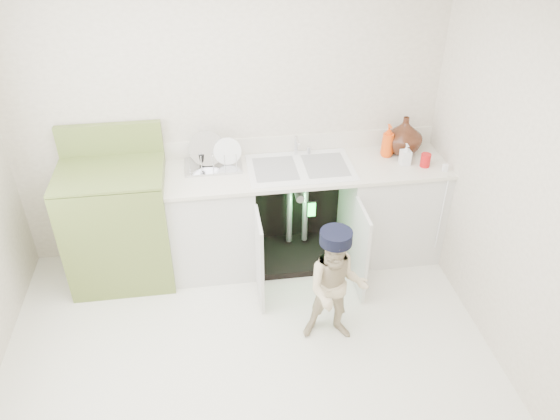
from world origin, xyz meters
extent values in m
plane|color=silver|center=(0.00, 0.00, 0.00)|extent=(3.50, 3.50, 0.00)
cube|color=beige|center=(0.00, 1.50, 1.25)|extent=(3.50, 2.50, 0.02)
cube|color=beige|center=(1.75, 0.00, 1.25)|extent=(2.50, 3.00, 0.02)
cube|color=silver|center=(-0.25, 1.20, 0.43)|extent=(0.80, 0.60, 0.86)
cube|color=silver|center=(1.35, 1.20, 0.43)|extent=(0.80, 0.60, 0.86)
cube|color=black|center=(0.55, 1.47, 0.43)|extent=(0.80, 0.06, 0.86)
cube|color=black|center=(0.55, 1.20, 0.03)|extent=(0.80, 0.60, 0.06)
cylinder|color=gray|center=(0.48, 1.30, 0.45)|extent=(0.05, 0.05, 0.70)
cylinder|color=gray|center=(0.62, 1.30, 0.45)|extent=(0.05, 0.05, 0.70)
cylinder|color=gray|center=(0.55, 1.25, 0.62)|extent=(0.07, 0.18, 0.07)
cube|color=silver|center=(0.15, 0.70, 0.40)|extent=(0.03, 0.40, 0.76)
cube|color=silver|center=(0.95, 0.70, 0.40)|extent=(0.02, 0.40, 0.76)
cube|color=silver|center=(0.55, 1.20, 0.89)|extent=(2.44, 0.64, 0.03)
cube|color=silver|center=(0.55, 1.49, 0.98)|extent=(2.44, 0.02, 0.15)
cube|color=white|center=(0.55, 1.20, 0.90)|extent=(0.85, 0.55, 0.02)
cube|color=gray|center=(0.34, 1.20, 0.91)|extent=(0.34, 0.40, 0.01)
cube|color=gray|center=(0.76, 1.20, 0.91)|extent=(0.34, 0.40, 0.01)
cylinder|color=silver|center=(0.55, 1.42, 0.99)|extent=(0.03, 0.03, 0.17)
cylinder|color=silver|center=(0.55, 1.36, 1.06)|extent=(0.02, 0.14, 0.02)
cylinder|color=silver|center=(0.66, 1.42, 0.94)|extent=(0.04, 0.04, 0.06)
cylinder|color=white|center=(1.68, 0.89, 0.55)|extent=(0.01, 0.01, 0.70)
cube|color=white|center=(1.68, 0.98, 0.93)|extent=(0.04, 0.02, 0.06)
cube|color=silver|center=(-0.15, 1.32, 0.91)|extent=(0.46, 0.30, 0.02)
cylinder|color=silver|center=(-0.19, 1.34, 0.99)|extent=(0.28, 0.10, 0.28)
cylinder|color=white|center=(-0.02, 1.32, 0.98)|extent=(0.22, 0.06, 0.22)
cylinder|color=silver|center=(-0.33, 1.22, 0.99)|extent=(0.01, 0.01, 0.13)
cylinder|color=silver|center=(-0.24, 1.22, 0.99)|extent=(0.01, 0.01, 0.13)
cylinder|color=silver|center=(-0.15, 1.22, 0.99)|extent=(0.01, 0.01, 0.13)
cylinder|color=silver|center=(-0.05, 1.22, 0.99)|extent=(0.01, 0.01, 0.13)
cylinder|color=silver|center=(0.04, 1.22, 0.99)|extent=(0.01, 0.01, 0.13)
imported|color=#4D2116|center=(1.45, 1.34, 1.06)|extent=(0.31, 0.31, 0.32)
imported|color=#EC480C|center=(1.30, 1.30, 1.04)|extent=(0.11, 0.11, 0.28)
imported|color=white|center=(1.40, 1.14, 0.99)|extent=(0.08, 0.08, 0.18)
cylinder|color=red|center=(1.55, 1.08, 0.96)|extent=(0.08, 0.08, 0.11)
cylinder|color=#AF300F|center=(-0.62, 1.28, 0.95)|extent=(0.05, 0.05, 0.10)
cylinder|color=beige|center=(-0.59, 1.20, 0.94)|extent=(0.06, 0.06, 0.08)
cylinder|color=black|center=(-0.23, 1.32, 0.96)|extent=(0.04, 0.04, 0.12)
cube|color=white|center=(-0.61, 1.10, 0.95)|extent=(0.05, 0.05, 0.09)
cube|color=olive|center=(-0.94, 1.18, 0.49)|extent=(0.81, 0.65, 0.99)
cube|color=olive|center=(-0.94, 1.18, 1.00)|extent=(0.81, 0.65, 0.02)
cube|color=olive|center=(-0.94, 1.46, 1.14)|extent=(0.81, 0.06, 0.26)
cylinder|color=black|center=(-1.14, 1.02, 1.00)|extent=(0.18, 0.18, 0.02)
cylinder|color=silver|center=(-1.14, 1.02, 1.01)|extent=(0.21, 0.21, 0.01)
cylinder|color=black|center=(-1.14, 1.33, 1.00)|extent=(0.18, 0.18, 0.02)
cylinder|color=silver|center=(-1.14, 1.33, 1.01)|extent=(0.21, 0.21, 0.01)
cylinder|color=black|center=(-0.73, 1.02, 1.00)|extent=(0.18, 0.18, 0.02)
cylinder|color=silver|center=(-0.73, 1.02, 1.01)|extent=(0.21, 0.21, 0.01)
cylinder|color=black|center=(-0.73, 1.33, 1.00)|extent=(0.18, 0.18, 0.02)
cylinder|color=silver|center=(-0.73, 1.33, 1.01)|extent=(0.21, 0.21, 0.01)
imported|color=beige|center=(0.64, 0.22, 0.46)|extent=(0.50, 0.42, 0.93)
cylinder|color=black|center=(0.64, 0.22, 0.90)|extent=(0.25, 0.25, 0.09)
cube|color=black|center=(0.66, 0.32, 0.86)|extent=(0.18, 0.12, 0.01)
cube|color=black|center=(0.58, 0.86, 0.72)|extent=(0.07, 0.01, 0.14)
cube|color=#26F23F|center=(0.58, 0.85, 0.72)|extent=(0.06, 0.00, 0.12)
camera|label=1|loc=(-0.17, -2.58, 3.06)|focal=35.00mm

